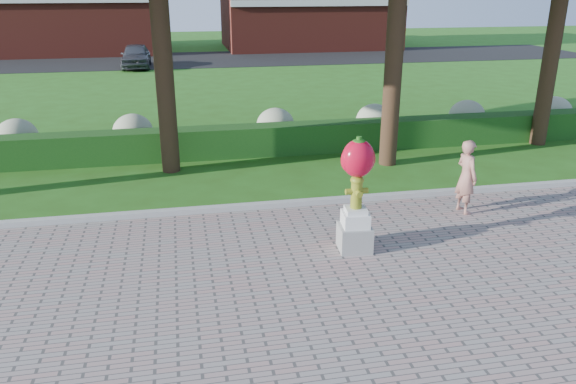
% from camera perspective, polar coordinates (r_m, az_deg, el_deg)
% --- Properties ---
extents(ground, '(100.00, 100.00, 0.00)m').
position_cam_1_polar(ground, '(8.97, 1.40, -8.85)').
color(ground, '#295816').
rests_on(ground, ground).
extents(curb, '(40.00, 0.18, 0.15)m').
position_cam_1_polar(curb, '(11.61, -1.82, -1.41)').
color(curb, '#ADADA5').
rests_on(curb, ground).
extents(lawn_hedge, '(24.00, 0.70, 0.80)m').
position_cam_1_polar(lawn_hedge, '(15.27, -4.32, 5.21)').
color(lawn_hedge, '#124114').
rests_on(lawn_hedge, ground).
extents(hydrangea_row, '(20.10, 1.10, 0.99)m').
position_cam_1_polar(hydrangea_row, '(16.26, -2.77, 6.74)').
color(hydrangea_row, '#9DA77F').
rests_on(hydrangea_row, ground).
extents(street, '(50.00, 8.00, 0.02)m').
position_cam_1_polar(street, '(35.94, -8.60, 13.19)').
color(street, black).
rests_on(street, ground).
extents(building_right, '(12.00, 8.00, 6.40)m').
position_cam_1_polar(building_right, '(42.77, 2.04, 18.80)').
color(building_right, maroon).
rests_on(building_right, ground).
extents(hydrant_sculpture, '(0.59, 0.59, 2.02)m').
position_cam_1_polar(hydrant_sculpture, '(9.49, 6.99, 0.06)').
color(hydrant_sculpture, gray).
rests_on(hydrant_sculpture, walkway).
extents(woman, '(0.44, 0.60, 1.50)m').
position_cam_1_polar(woman, '(11.69, 17.67, 1.50)').
color(woman, '#AA7161').
rests_on(woman, walkway).
extents(parked_car, '(1.53, 3.78, 1.29)m').
position_cam_1_polar(parked_car, '(32.91, -15.20, 13.22)').
color(parked_car, '#3F4147').
rests_on(parked_car, street).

